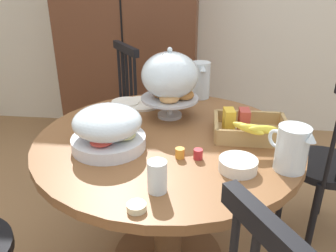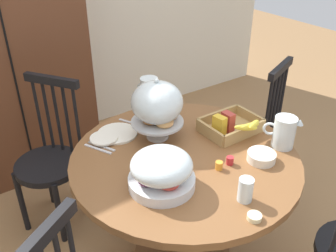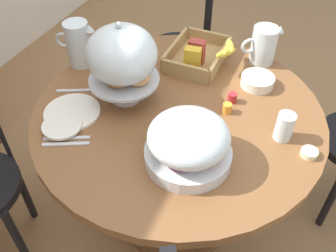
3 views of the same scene
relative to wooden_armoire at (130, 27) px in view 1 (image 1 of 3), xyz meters
The scene contains 19 objects.
wooden_armoire is the anchor object (origin of this frame).
dining_table 1.64m from the wooden_armoire, 72.01° to the right, with size 1.15×1.15×0.74m.
windsor_chair_by_cabinet 1.85m from the wooden_armoire, 42.30° to the right, with size 0.43×0.43×0.97m.
windsor_chair_facing_door 0.92m from the wooden_armoire, 89.56° to the right, with size 0.46×0.46×0.97m.
pastry_stand_with_dome 1.35m from the wooden_armoire, 69.74° to the right, with size 0.28×0.28×0.34m.
fruit_platter_covered 1.65m from the wooden_armoire, 81.01° to the right, with size 0.30×0.30×0.18m.
orange_juice_pitcher 1.96m from the wooden_armoire, 60.88° to the right, with size 0.14×0.17×0.17m.
milk_pitcher 1.15m from the wooden_armoire, 57.76° to the right, with size 0.11×0.19×0.20m.
cereal_basket 1.69m from the wooden_armoire, 60.45° to the right, with size 0.32×0.30×0.12m.
china_plate_large 1.18m from the wooden_armoire, 74.96° to the right, with size 0.22×0.22×0.01m, color white.
china_plate_small 1.18m from the wooden_armoire, 79.42° to the right, with size 0.15×0.15×0.01m, color white.
cereal_bowl 1.91m from the wooden_armoire, 66.19° to the right, with size 0.14×0.14×0.04m, color white.
drinking_glass 1.97m from the wooden_armoire, 75.37° to the right, with size 0.06×0.06×0.11m, color silver.
butter_dish 2.07m from the wooden_armoire, 77.42° to the right, with size 0.06×0.06×0.02m, color beige.
jam_jar_strawberry 1.80m from the wooden_armoire, 69.62° to the right, with size 0.04×0.04×0.04m, color #B7282D.
jam_jar_apricot 1.77m from the wooden_armoire, 71.76° to the right, with size 0.04×0.04×0.04m, color orange.
table_knife 1.22m from the wooden_armoire, 81.58° to the right, with size 0.17×0.01×0.01m, color silver.
dinner_fork 1.23m from the wooden_armoire, 82.94° to the right, with size 0.17×0.01×0.01m, color silver.
soup_spoon 1.16m from the wooden_armoire, 68.04° to the right, with size 0.17×0.01×0.01m, color silver.
Camera 1 is at (0.23, -1.32, 1.40)m, focal length 36.26 mm.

